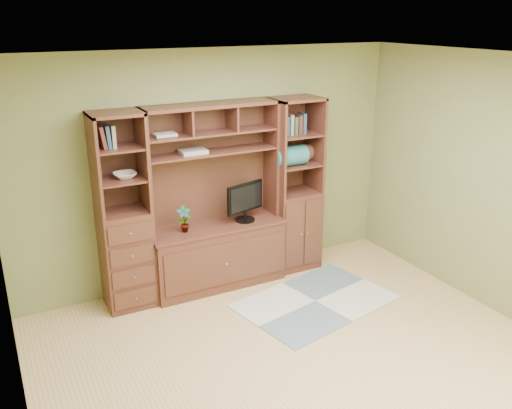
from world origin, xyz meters
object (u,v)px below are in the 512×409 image
left_tower (123,213)px  monitor (245,195)px  right_tower (295,185)px  center_hutch (216,199)px

left_tower → monitor: size_ratio=3.39×
right_tower → left_tower: bearing=180.0°
left_tower → right_tower: 2.02m
left_tower → monitor: (1.34, -0.07, 0.01)m
center_hutch → left_tower: (-1.00, 0.04, 0.00)m
monitor → left_tower: bearing=160.9°
center_hutch → right_tower: (1.02, 0.04, 0.00)m
center_hutch → right_tower: same height
center_hutch → monitor: size_ratio=3.39×
right_tower → monitor: bearing=-173.8°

